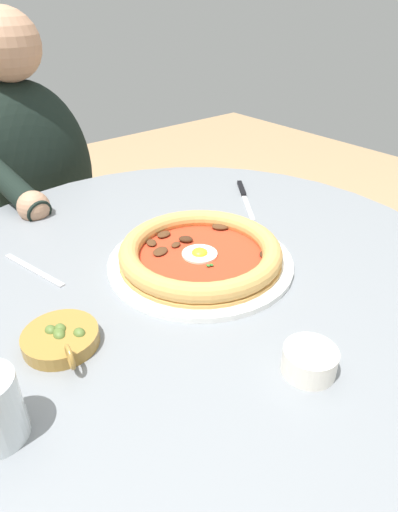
% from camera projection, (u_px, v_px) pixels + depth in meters
% --- Properties ---
extents(ground_plane, '(6.00, 6.00, 0.02)m').
position_uv_depth(ground_plane, '(196.00, 499.00, 1.18)').
color(ground_plane, tan).
extents(dining_table, '(1.01, 1.01, 0.74)m').
position_uv_depth(dining_table, '(194.00, 324.00, 0.86)').
color(dining_table, gray).
rests_on(dining_table, ground).
extents(pizza_on_plate, '(0.33, 0.33, 0.05)m').
position_uv_depth(pizza_on_plate, '(200.00, 254.00, 0.78)').
color(pizza_on_plate, white).
rests_on(pizza_on_plate, dining_table).
extents(steak_knife, '(0.18, 0.13, 0.01)m').
position_uv_depth(steak_knife, '(243.00, 194.00, 1.05)').
color(steak_knife, silver).
rests_on(steak_knife, dining_table).
extents(ramekin_capers, '(0.07, 0.07, 0.04)m').
position_uv_depth(ramekin_capers, '(310.00, 360.00, 0.56)').
color(ramekin_capers, white).
rests_on(ramekin_capers, dining_table).
extents(olive_pan, '(0.13, 0.11, 0.04)m').
position_uv_depth(olive_pan, '(61.00, 338.00, 0.61)').
color(olive_pan, olive).
rests_on(olive_pan, dining_table).
extents(fork_utensil, '(0.16, 0.05, 0.00)m').
position_uv_depth(fork_utensil, '(34.00, 270.00, 0.77)').
color(fork_utensil, '#BCBCC1').
rests_on(fork_utensil, dining_table).
extents(diner_person, '(0.50, 0.37, 1.13)m').
position_uv_depth(diner_person, '(46.00, 240.00, 1.35)').
color(diner_person, '#282833').
rests_on(diner_person, ground).
extents(cafe_chair_diner, '(0.41, 0.41, 0.85)m').
position_uv_depth(cafe_chair_diner, '(26.00, 220.00, 1.43)').
color(cafe_chair_diner, '#504A45').
rests_on(cafe_chair_diner, ground).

